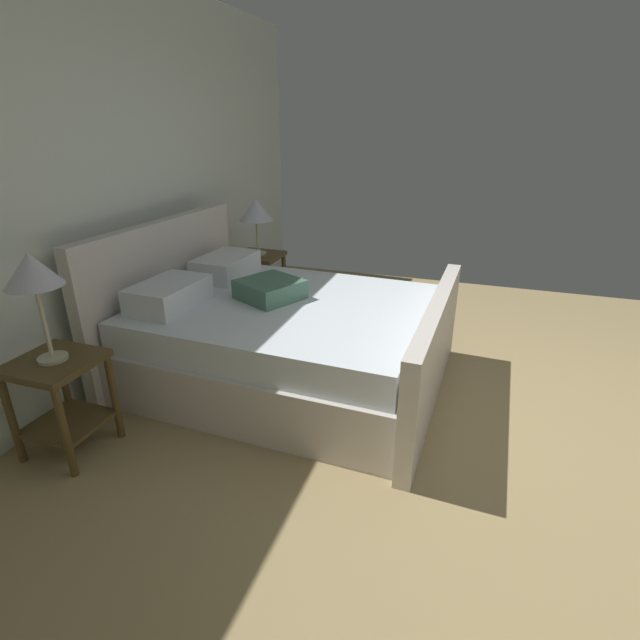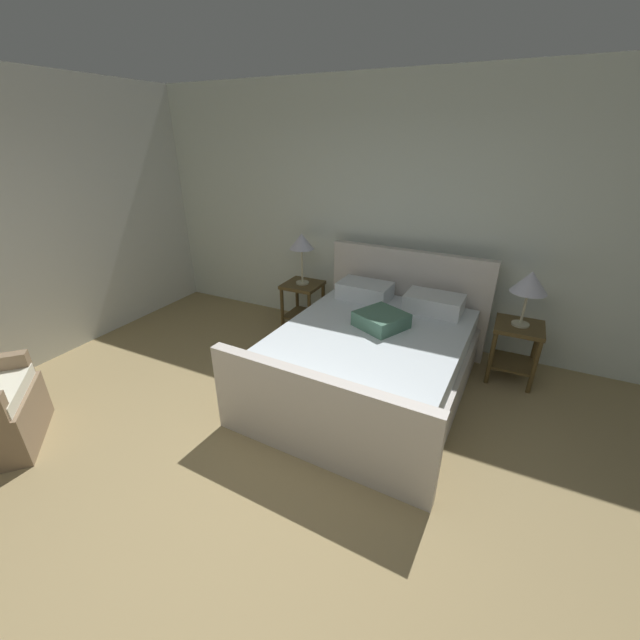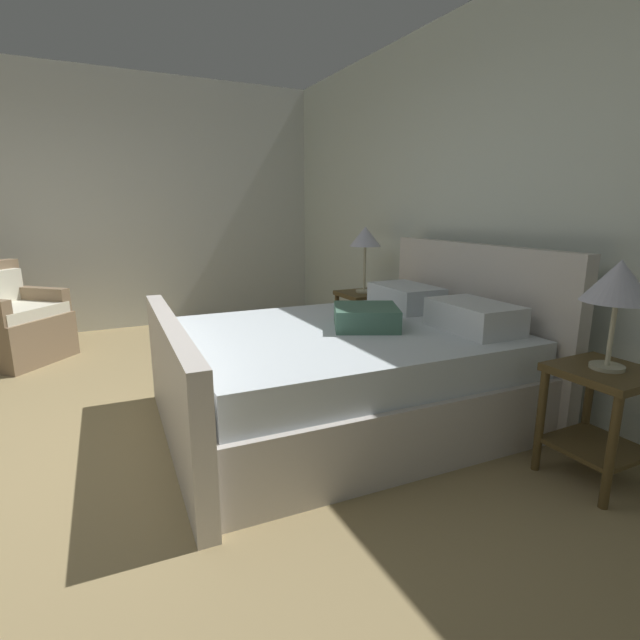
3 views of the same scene
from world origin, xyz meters
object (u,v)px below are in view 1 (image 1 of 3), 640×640
(bed, at_px, (282,336))
(nightstand_right, at_px, (259,273))
(nightstand_left, at_px, (61,390))
(table_lamp_left, at_px, (32,273))
(table_lamp_right, at_px, (256,211))

(bed, xyz_separation_m, nightstand_right, (1.21, 0.76, 0.06))
(nightstand_right, height_order, nightstand_left, same)
(nightstand_right, bearing_deg, table_lamp_left, 177.77)
(bed, distance_m, table_lamp_right, 1.59)
(bed, height_order, nightstand_right, bed)
(bed, xyz_separation_m, nightstand_left, (-1.22, 0.86, 0.06))
(nightstand_left, bearing_deg, bed, -35.20)
(nightstand_left, bearing_deg, nightstand_right, -2.23)
(bed, relative_size, table_lamp_left, 3.73)
(bed, relative_size, nightstand_left, 3.82)
(bed, bearing_deg, nightstand_left, 144.80)
(table_lamp_left, bearing_deg, nightstand_left, -75.96)
(nightstand_right, distance_m, table_lamp_right, 0.62)
(bed, relative_size, nightstand_right, 3.82)
(table_lamp_right, xyz_separation_m, table_lamp_left, (-2.43, 0.09, 0.08))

